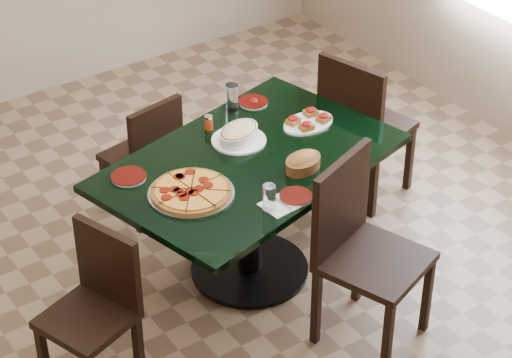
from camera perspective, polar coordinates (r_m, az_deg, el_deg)
floor at (r=5.41m, az=-1.43°, el=-7.10°), size 5.50×5.50×0.00m
main_table at (r=5.28m, az=-0.38°, el=-0.51°), size 1.73×1.33×0.75m
chair_far at (r=5.83m, az=-6.23°, el=1.47°), size 0.43×0.43×0.80m
chair_near at (r=4.93m, az=5.95°, el=-3.56°), size 0.60×0.60×1.00m
chair_right at (r=5.94m, az=5.96°, el=3.32°), size 0.55×0.55×0.96m
chair_left at (r=4.80m, az=-9.09°, el=-6.89°), size 0.49×0.49×0.82m
pepperoni_pizza at (r=4.91m, az=-3.73°, el=-0.71°), size 0.43×0.43×0.04m
lasagna_casserole at (r=5.30m, az=-1.00°, el=2.59°), size 0.31×0.29×0.09m
bread_basket at (r=5.08m, az=2.71°, el=0.98°), size 0.25×0.20×0.09m
bruschetta_platter at (r=5.47m, az=3.01°, el=3.35°), size 0.33×0.25×0.05m
side_plate_near at (r=4.89m, az=2.29°, el=-1.00°), size 0.17×0.17×0.02m
side_plate_far_r at (r=5.67m, az=-0.15°, el=4.43°), size 0.17×0.17×0.03m
side_plate_far_l at (r=5.07m, az=-7.28°, el=0.14°), size 0.18×0.18×0.02m
napkin_setting at (r=4.83m, az=1.34°, el=-1.51°), size 0.17×0.17×0.01m
water_glass_a at (r=5.57m, az=-1.38°, el=4.69°), size 0.07×0.07×0.16m
water_glass_b at (r=4.77m, az=0.76°, el=-1.08°), size 0.06×0.06×0.14m
pepper_shaker at (r=5.41m, az=-2.72°, el=3.26°), size 0.05×0.05×0.08m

